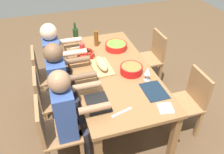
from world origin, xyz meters
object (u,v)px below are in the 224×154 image
(diner_far_left, at_px, (69,112))
(serving_bowl_fruit, at_px, (131,69))
(beer_bottle, at_px, (96,38))
(wine_glass, at_px, (148,72))
(cutting_board, at_px, (102,67))
(chair_far_right, at_px, (45,74))
(serving_bowl_pasta, at_px, (86,54))
(chair_far_center, at_px, (49,99))
(bread_loaf, at_px, (102,64))
(diner_far_center, at_px, (62,82))
(napkin_stack, at_px, (165,108))
(chair_far_left, at_px, (53,131))
(diner_far_right, at_px, (57,59))
(cup_far_right, at_px, (82,47))
(chair_near_left, at_px, (189,100))
(chair_near_right, at_px, (152,56))
(serving_bowl_salad, at_px, (116,46))
(dining_table, at_px, (112,75))
(wine_bottle, at_px, (76,35))

(diner_far_left, distance_m, serving_bowl_fruit, 0.91)
(beer_bottle, height_order, wine_glass, beer_bottle)
(cutting_board, relative_size, wine_glass, 2.41)
(serving_bowl_fruit, height_order, wine_glass, wine_glass)
(chair_far_right, bearing_deg, serving_bowl_pasta, -103.75)
(diner_far_left, bearing_deg, wine_glass, -77.38)
(chair_far_center, xyz_separation_m, bread_loaf, (0.07, -0.68, 0.32))
(diner_far_left, distance_m, diner_far_center, 0.52)
(serving_bowl_pasta, relative_size, cutting_board, 0.55)
(beer_bottle, xyz_separation_m, wine_glass, (-0.95, -0.35, 0.01))
(wine_glass, xyz_separation_m, napkin_stack, (-0.49, 0.02, -0.10))
(chair_far_left, distance_m, serving_bowl_pasta, 1.10)
(diner_far_right, distance_m, cup_far_right, 0.38)
(diner_far_left, relative_size, chair_far_right, 1.41)
(diner_far_left, bearing_deg, chair_near_left, -90.00)
(diner_far_center, distance_m, cutting_board, 0.51)
(chair_far_left, xyz_separation_m, chair_far_center, (0.52, 0.00, 0.00))
(chair_near_left, distance_m, chair_far_right, 1.90)
(chair_far_left, distance_m, cutting_board, 0.94)
(chair_far_center, height_order, serving_bowl_pasta, chair_far_center)
(chair_far_left, relative_size, chair_near_right, 1.00)
(serving_bowl_salad, bearing_deg, chair_far_left, 134.64)
(bread_loaf, bearing_deg, serving_bowl_pasta, 22.65)
(chair_far_center, height_order, chair_near_right, same)
(dining_table, distance_m, serving_bowl_pasta, 0.47)
(chair_far_center, bearing_deg, serving_bowl_salad, -64.97)
(chair_far_left, xyz_separation_m, serving_bowl_salad, (0.99, -1.00, 0.30))
(serving_bowl_pasta, height_order, cup_far_right, cup_far_right)
(beer_bottle, bearing_deg, serving_bowl_pasta, 140.42)
(diner_far_right, bearing_deg, serving_bowl_fruit, -128.57)
(chair_near_right, distance_m, wine_glass, 1.03)
(dining_table, relative_size, serving_bowl_pasta, 8.66)
(serving_bowl_salad, distance_m, wine_bottle, 0.62)
(diner_far_right, bearing_deg, bread_loaf, -131.92)
(chair_far_right, bearing_deg, chair_far_left, 180.00)
(chair_far_center, bearing_deg, cup_far_right, -43.56)
(diner_far_right, xyz_separation_m, bread_loaf, (-0.45, -0.50, 0.11))
(chair_far_left, relative_size, napkin_stack, 6.07)
(diner_far_center, bearing_deg, dining_table, -90.00)
(chair_far_left, relative_size, beer_bottle, 3.86)
(diner_far_right, bearing_deg, beer_bottle, -78.33)
(chair_far_right, xyz_separation_m, wine_glass, (-0.83, -1.11, 0.37))
(dining_table, height_order, napkin_stack, napkin_stack)
(chair_far_right, distance_m, wine_bottle, 0.71)
(bread_loaf, bearing_deg, diner_far_center, 98.00)
(wine_bottle, bearing_deg, dining_table, -161.46)
(napkin_stack, bearing_deg, chair_near_right, -20.57)
(diner_far_left, xyz_separation_m, serving_bowl_fruit, (0.39, -0.81, 0.09))
(cutting_board, bearing_deg, diner_far_right, 48.08)
(diner_far_right, bearing_deg, chair_near_right, -90.00)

